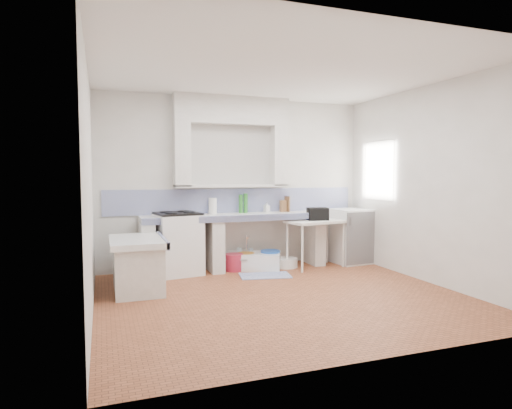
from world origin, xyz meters
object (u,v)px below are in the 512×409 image
object	(u,v)px
stove	(178,244)
sink	(250,261)
fridge	(351,236)
side_table	(315,244)

from	to	relation	value
stove	sink	bearing A→B (deg)	-8.46
sink	fridge	world-z (taller)	fridge
sink	fridge	xyz separation A→B (m)	(1.81, -0.13, 0.35)
side_table	stove	bearing A→B (deg)	162.61
side_table	fridge	world-z (taller)	fridge
sink	side_table	xyz separation A→B (m)	(1.05, -0.28, 0.27)
side_table	sink	bearing A→B (deg)	154.78
sink	side_table	size ratio (longest dim) A/B	1.04
stove	fridge	size ratio (longest dim) A/B	0.99
stove	fridge	distance (m)	2.99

